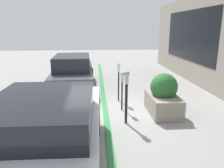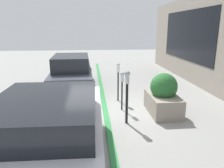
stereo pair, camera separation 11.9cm
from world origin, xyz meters
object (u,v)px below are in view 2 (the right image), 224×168
Objects in this scene: planter_box at (163,96)px; parked_car_middle at (72,71)px; parked_car_front at (49,132)px; parking_meter_second at (122,82)px; parking_meter_nearest at (127,88)px; parking_meter_middle at (118,74)px.

parked_car_middle reaches higher than planter_box.
parking_meter_second is at bearing -28.95° from parked_car_front.
parked_car_front is (-2.03, 1.78, -0.23)m from parking_meter_nearest.
parked_car_front is 6.02m from parked_car_middle.
parked_car_front is at bearing 149.87° from parking_meter_second.
parking_meter_middle is at bearing 0.02° from parking_meter_nearest.
parking_meter_nearest is at bearing -40.06° from parked_car_front.
parked_car_middle is at bearing 1.91° from parked_car_front.
parking_meter_nearest is 1.51m from planter_box.
parking_meter_nearest is at bearing -157.05° from parked_car_middle.
planter_box is 0.33× the size of parked_car_middle.
parking_meter_nearest reaches higher than parking_meter_middle.
parked_car_front reaches higher than parking_meter_middle.
parked_car_front is at bearing 156.19° from parking_meter_middle.
parked_car_front reaches higher than parking_meter_second.
parked_car_front is (-4.03, 1.78, -0.19)m from parking_meter_middle.
parked_car_front is at bearing 178.74° from parked_car_middle.
planter_box is (0.65, -1.27, -0.49)m from parking_meter_nearest.
parking_meter_middle is 0.32× the size of parked_car_middle.
planter_box is (-1.35, -1.28, -0.45)m from parking_meter_middle.
planter_box reaches higher than parking_meter_second.
planter_box is at bearing -47.57° from parked_car_front.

